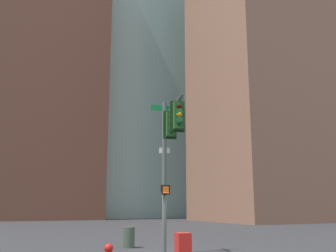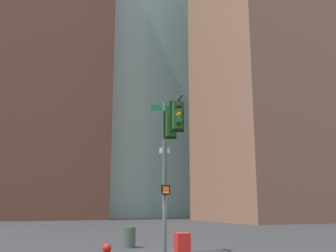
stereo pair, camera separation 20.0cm
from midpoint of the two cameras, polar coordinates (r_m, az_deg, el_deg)
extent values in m
cylinder|color=#4C514C|center=(16.82, -0.88, -7.21)|extent=(0.19, 0.19, 6.44)
cylinder|color=#4C514C|center=(15.31, 0.33, 2.70)|extent=(1.07, 3.85, 0.12)
cylinder|color=#4C514C|center=(16.42, -0.47, 0.10)|extent=(0.33, 1.03, 0.75)
cube|color=#0F6B33|center=(17.31, -0.85, 2.64)|extent=(1.20, 0.33, 0.24)
cube|color=#0F6B33|center=(17.24, -0.86, 1.67)|extent=(0.28, 1.00, 0.24)
cube|color=white|center=(16.94, -0.87, -3.60)|extent=(0.44, 0.14, 0.24)
cube|color=#1E4C1E|center=(15.62, 0.03, 0.30)|extent=(0.41, 0.41, 1.00)
cube|color=black|center=(15.80, -0.09, 0.16)|extent=(0.54, 0.17, 1.16)
sphere|color=red|center=(15.49, 0.16, 1.55)|extent=(0.20, 0.20, 0.20)
cylinder|color=#1E4C1E|center=(15.45, 0.20, 1.92)|extent=(0.23, 0.09, 0.23)
sphere|color=#4C330A|center=(15.42, 0.16, 0.46)|extent=(0.20, 0.20, 0.20)
cylinder|color=#1E4C1E|center=(15.38, 0.20, 0.84)|extent=(0.23, 0.09, 0.23)
sphere|color=#0A3819|center=(15.36, 0.16, -0.63)|extent=(0.20, 0.20, 0.20)
cylinder|color=#1E4C1E|center=(15.32, 0.20, -0.26)|extent=(0.23, 0.09, 0.23)
cube|color=#1E4C1E|center=(14.17, 1.10, 1.56)|extent=(0.41, 0.41, 1.00)
cube|color=black|center=(14.35, 0.96, 1.39)|extent=(0.54, 0.17, 1.16)
sphere|color=#470A07|center=(14.05, 1.26, 2.94)|extent=(0.20, 0.20, 0.20)
cylinder|color=#1E4C1E|center=(14.01, 1.31, 3.36)|extent=(0.23, 0.09, 0.23)
sphere|color=#F29E0C|center=(13.97, 1.27, 1.75)|extent=(0.20, 0.20, 0.20)
cylinder|color=#1E4C1E|center=(13.93, 1.32, 2.17)|extent=(0.23, 0.09, 0.23)
sphere|color=#0A3819|center=(13.91, 1.27, 0.54)|extent=(0.20, 0.20, 0.20)
cylinder|color=#1E4C1E|center=(13.86, 1.32, 0.96)|extent=(0.23, 0.09, 0.23)
cube|color=black|center=(16.55, -0.75, -9.33)|extent=(0.41, 0.33, 0.40)
cube|color=#EA5914|center=(16.41, -0.68, -9.31)|extent=(0.25, 0.08, 0.28)
sphere|color=red|center=(11.84, -9.17, -17.21)|extent=(0.26, 0.26, 0.26)
cylinder|color=#384738|center=(19.30, -6.06, -15.89)|extent=(0.56, 0.56, 0.95)
cube|color=red|center=(13.57, 1.77, -17.54)|extent=(0.53, 0.63, 1.05)
cube|color=#845B47|center=(60.57, 16.46, 9.27)|extent=(24.47, 15.89, 46.15)
cube|color=brown|center=(67.71, -19.64, 7.97)|extent=(22.68, 14.97, 47.79)
cube|color=#9EC6C1|center=(81.94, -6.91, 9.15)|extent=(32.78, 26.70, 61.88)
camera|label=1|loc=(0.10, -90.35, 0.07)|focal=41.71mm
camera|label=2|loc=(0.10, 89.65, -0.07)|focal=41.71mm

